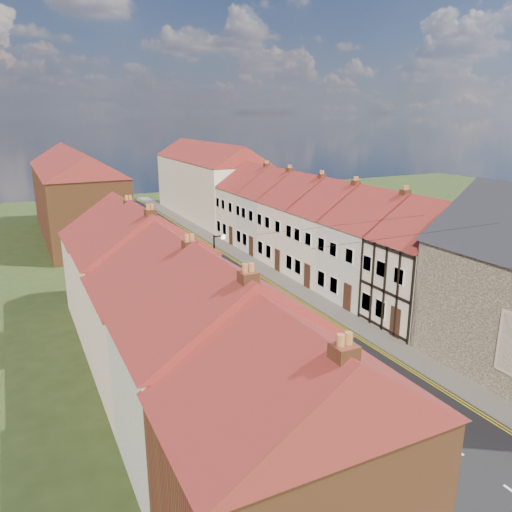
% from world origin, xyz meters
% --- Properties ---
extents(ground, '(160.00, 160.00, 0.00)m').
position_xyz_m(ground, '(0.00, 0.00, 0.00)').
color(ground, '#31411C').
rests_on(ground, ground).
extents(road, '(7.00, 90.00, 0.02)m').
position_xyz_m(road, '(0.00, 30.00, 0.01)').
color(road, black).
rests_on(road, ground).
extents(pavement_left, '(1.80, 90.00, 0.12)m').
position_xyz_m(pavement_left, '(-4.40, 30.00, 0.06)').
color(pavement_left, gray).
rests_on(pavement_left, ground).
extents(pavement_right, '(1.80, 90.00, 0.12)m').
position_xyz_m(pavement_right, '(4.40, 30.00, 0.06)').
color(pavement_right, gray).
rests_on(pavement_right, ground).
extents(cottage_r_tudor, '(8.30, 5.20, 9.00)m').
position_xyz_m(cottage_r_tudor, '(9.27, 12.70, 4.47)').
color(cottage_r_tudor, '#BEB89F').
rests_on(cottage_r_tudor, ground).
extents(cottage_r_white_near, '(8.30, 6.00, 9.00)m').
position_xyz_m(cottage_r_white_near, '(9.30, 18.10, 4.47)').
color(cottage_r_white_near, silver).
rests_on(cottage_r_white_near, ground).
extents(cottage_r_cream_mid, '(8.30, 5.20, 9.00)m').
position_xyz_m(cottage_r_cream_mid, '(9.30, 23.50, 4.48)').
color(cottage_r_cream_mid, '#BEB89F').
rests_on(cottage_r_cream_mid, ground).
extents(cottage_r_pink, '(8.30, 6.00, 9.00)m').
position_xyz_m(cottage_r_pink, '(9.30, 28.90, 4.47)').
color(cottage_r_pink, '#F9D4C5').
rests_on(cottage_r_pink, ground).
extents(cottage_r_white_far, '(8.30, 5.20, 9.00)m').
position_xyz_m(cottage_r_white_far, '(9.30, 34.30, 4.48)').
color(cottage_r_white_far, silver).
rests_on(cottage_r_white_far, ground).
extents(cottage_r_cream_far, '(8.30, 6.00, 9.00)m').
position_xyz_m(cottage_r_cream_far, '(9.30, 39.70, 4.47)').
color(cottage_r_cream_far, '#BEB89F').
rests_on(cottage_r_cream_far, ground).
extents(cottage_l_brick_near, '(8.30, 5.70, 8.80)m').
position_xyz_m(cottage_l_brick_near, '(-9.30, -0.25, 4.37)').
color(cottage_l_brick_near, brown).
rests_on(cottage_l_brick_near, ground).
extents(cottage_l_cream, '(8.30, 6.30, 9.10)m').
position_xyz_m(cottage_l_cream, '(-9.30, 5.55, 4.52)').
color(cottage_l_cream, silver).
rests_on(cottage_l_cream, ground).
extents(cottage_l_white, '(8.30, 6.90, 8.80)m').
position_xyz_m(cottage_l_white, '(-9.30, 11.95, 4.37)').
color(cottage_l_white, '#F9D4C5').
rests_on(cottage_l_white, ground).
extents(cottage_l_brick_mid, '(8.30, 5.70, 9.10)m').
position_xyz_m(cottage_l_brick_mid, '(-9.30, 18.05, 4.53)').
color(cottage_l_brick_mid, '#F9D4C5').
rests_on(cottage_l_brick_mid, ground).
extents(cottage_l_pink, '(8.30, 6.30, 8.80)m').
position_xyz_m(cottage_l_pink, '(-9.30, 23.85, 4.37)').
color(cottage_l_pink, '#F9D4C5').
rests_on(cottage_l_pink, ground).
extents(block_right_far, '(8.30, 24.20, 10.50)m').
position_xyz_m(block_right_far, '(9.30, 55.00, 5.29)').
color(block_right_far, '#BEB89F').
rests_on(block_right_far, ground).
extents(block_left_far, '(8.30, 24.20, 10.50)m').
position_xyz_m(block_left_far, '(-9.30, 50.00, 5.29)').
color(block_left_far, brown).
rests_on(block_left_far, ground).
extents(lamppost, '(0.88, 0.15, 6.00)m').
position_xyz_m(lamppost, '(-3.81, 20.00, 3.54)').
color(lamppost, black).
rests_on(lamppost, pavement_left).
extents(car_near, '(1.90, 4.04, 1.34)m').
position_xyz_m(car_near, '(-3.20, 3.75, 0.67)').
color(car_near, black).
rests_on(car_near, ground).
extents(car_mid, '(1.95, 3.92, 1.23)m').
position_xyz_m(car_mid, '(-2.71, 31.01, 0.62)').
color(car_mid, '#AFB2B7').
rests_on(car_mid, ground).
extents(car_far, '(2.71, 4.46, 1.21)m').
position_xyz_m(car_far, '(-2.19, 36.14, 0.60)').
color(car_far, navy).
rests_on(car_far, ground).
extents(car_distant, '(2.66, 4.98, 1.33)m').
position_xyz_m(car_distant, '(-3.20, 52.22, 0.67)').
color(car_distant, '#BABCC3').
rests_on(car_distant, ground).
extents(pedestrian_left, '(0.64, 0.48, 1.60)m').
position_xyz_m(pedestrian_left, '(-4.46, 11.05, 0.92)').
color(pedestrian_left, black).
rests_on(pedestrian_left, pavement_left).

